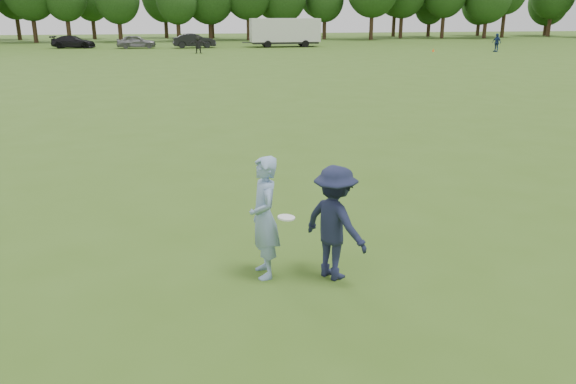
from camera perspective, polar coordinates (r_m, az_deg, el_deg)
The scene contains 11 objects.
ground at distance 9.12m, azimuth -1.14°, elevation -8.65°, with size 200.00×200.00×0.00m, color #395818.
thrower at distance 8.82m, azimuth -2.43°, elevation -2.62°, with size 0.72×0.47×1.97m, color #7E9CC3.
defender at distance 8.82m, azimuth 4.80°, elevation -3.14°, with size 1.19×0.68×1.84m, color #191E38.
player_far_b at distance 63.46m, azimuth 20.42°, elevation 14.04°, with size 1.07×0.45×1.83m, color navy.
player_far_d at distance 58.08m, azimuth -9.12°, elevation 14.63°, with size 1.69×0.54×1.82m, color #252525.
car_d at distance 69.86m, azimuth -20.98°, elevation 14.06°, with size 1.93×4.74×1.38m, color black.
car_e at distance 67.40m, azimuth -15.16°, elevation 14.53°, with size 1.73×4.30×1.47m, color slate.
car_f at distance 66.78m, azimuth -9.51°, elevation 14.92°, with size 1.67×4.79×1.58m, color black.
field_cone at distance 61.76m, azimuth 14.54°, elevation 13.78°, with size 0.28×0.28×0.30m, color #FF520D.
disc_in_play at distance 8.62m, azimuth -0.17°, elevation -2.62°, with size 0.32×0.32×0.05m.
cargo_trailer at distance 67.71m, azimuth -0.32°, elevation 16.03°, with size 9.00×2.75×3.20m.
Camera 1 is at (-1.30, -8.05, 4.09)m, focal length 35.00 mm.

